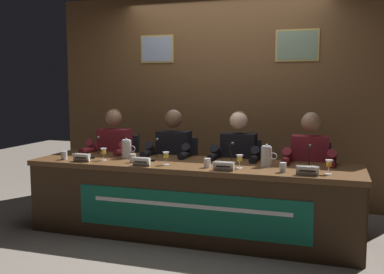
# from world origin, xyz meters

# --- Properties ---
(ground_plane) EXTENTS (12.00, 12.00, 0.00)m
(ground_plane) POSITION_xyz_m (0.00, 0.00, 0.00)
(ground_plane) COLOR #70665B
(wall_back_panelled) EXTENTS (4.42, 0.14, 2.60)m
(wall_back_panelled) POSITION_xyz_m (0.00, 1.33, 1.30)
(wall_back_panelled) COLOR brown
(wall_back_panelled) RESTS_ON ground_plane
(conference_table) EXTENTS (3.22, 0.83, 0.72)m
(conference_table) POSITION_xyz_m (0.00, -0.11, 0.50)
(conference_table) COLOR brown
(conference_table) RESTS_ON ground_plane
(chair_far_left) EXTENTS (0.44, 0.45, 0.88)m
(chair_far_left) POSITION_xyz_m (-1.09, 0.60, 0.42)
(chair_far_left) COLOR black
(chair_far_left) RESTS_ON ground_plane
(panelist_far_left) EXTENTS (0.51, 0.48, 1.21)m
(panelist_far_left) POSITION_xyz_m (-1.09, 0.40, 0.70)
(panelist_far_left) COLOR black
(panelist_far_left) RESTS_ON ground_plane
(nameplate_far_left) EXTENTS (0.17, 0.06, 0.08)m
(nameplate_far_left) POSITION_xyz_m (-1.06, -0.29, 0.76)
(nameplate_far_left) COLOR white
(nameplate_far_left) RESTS_ON conference_table
(juice_glass_far_left) EXTENTS (0.06, 0.06, 0.12)m
(juice_glass_far_left) POSITION_xyz_m (-0.88, -0.17, 0.81)
(juice_glass_far_left) COLOR white
(juice_glass_far_left) RESTS_ON conference_table
(water_cup_far_left) EXTENTS (0.06, 0.06, 0.08)m
(water_cup_far_left) POSITION_xyz_m (-1.29, -0.24, 0.76)
(water_cup_far_left) COLOR silver
(water_cup_far_left) RESTS_ON conference_table
(microphone_far_left) EXTENTS (0.06, 0.17, 0.22)m
(microphone_far_left) POSITION_xyz_m (-1.06, -0.05, 0.80)
(microphone_far_left) COLOR black
(microphone_far_left) RESTS_ON conference_table
(chair_center_left) EXTENTS (0.44, 0.45, 0.88)m
(chair_center_left) POSITION_xyz_m (-0.36, 0.60, 0.42)
(chair_center_left) COLOR black
(chair_center_left) RESTS_ON ground_plane
(panelist_center_left) EXTENTS (0.51, 0.48, 1.21)m
(panelist_center_left) POSITION_xyz_m (-0.36, 0.40, 0.70)
(panelist_center_left) COLOR black
(panelist_center_left) RESTS_ON ground_plane
(nameplate_center_left) EXTENTS (0.17, 0.06, 0.08)m
(nameplate_center_left) POSITION_xyz_m (-0.39, -0.33, 0.76)
(nameplate_center_left) COLOR white
(nameplate_center_left) RESTS_ON conference_table
(juice_glass_center_left) EXTENTS (0.06, 0.06, 0.12)m
(juice_glass_center_left) POSITION_xyz_m (-0.19, -0.21, 0.81)
(juice_glass_center_left) COLOR white
(juice_glass_center_left) RESTS_ON conference_table
(water_cup_center_left) EXTENTS (0.06, 0.06, 0.08)m
(water_cup_center_left) POSITION_xyz_m (-0.55, -0.18, 0.76)
(water_cup_center_left) COLOR silver
(water_cup_center_left) RESTS_ON conference_table
(microphone_center_left) EXTENTS (0.06, 0.17, 0.22)m
(microphone_center_left) POSITION_xyz_m (-0.40, -0.01, 0.80)
(microphone_center_left) COLOR black
(microphone_center_left) RESTS_ON conference_table
(chair_center_right) EXTENTS (0.44, 0.45, 0.88)m
(chair_center_right) POSITION_xyz_m (0.36, 0.60, 0.42)
(chair_center_right) COLOR black
(chair_center_right) RESTS_ON ground_plane
(panelist_center_right) EXTENTS (0.51, 0.48, 1.21)m
(panelist_center_right) POSITION_xyz_m (0.36, 0.40, 0.70)
(panelist_center_right) COLOR black
(panelist_center_right) RESTS_ON ground_plane
(nameplate_center_right) EXTENTS (0.19, 0.06, 0.08)m
(nameplate_center_right) POSITION_xyz_m (0.39, -0.31, 0.76)
(nameplate_center_right) COLOR white
(nameplate_center_right) RESTS_ON conference_table
(juice_glass_center_right) EXTENTS (0.06, 0.06, 0.12)m
(juice_glass_center_right) POSITION_xyz_m (0.51, -0.17, 0.81)
(juice_glass_center_right) COLOR white
(juice_glass_center_right) RESTS_ON conference_table
(water_cup_center_right) EXTENTS (0.06, 0.06, 0.08)m
(water_cup_center_right) POSITION_xyz_m (0.22, -0.22, 0.76)
(water_cup_center_right) COLOR silver
(water_cup_center_right) RESTS_ON conference_table
(microphone_center_right) EXTENTS (0.06, 0.17, 0.22)m
(microphone_center_right) POSITION_xyz_m (0.40, -0.08, 0.80)
(microphone_center_right) COLOR black
(microphone_center_right) RESTS_ON conference_table
(chair_far_right) EXTENTS (0.44, 0.45, 0.88)m
(chair_far_right) POSITION_xyz_m (1.09, 0.60, 0.42)
(chair_far_right) COLOR black
(chair_far_right) RESTS_ON ground_plane
(panelist_far_right) EXTENTS (0.51, 0.48, 1.21)m
(panelist_far_right) POSITION_xyz_m (1.09, 0.40, 0.70)
(panelist_far_right) COLOR black
(panelist_far_right) RESTS_ON ground_plane
(nameplate_far_right) EXTENTS (0.19, 0.06, 0.08)m
(nameplate_far_right) POSITION_xyz_m (1.11, -0.30, 0.76)
(nameplate_far_right) COLOR white
(nameplate_far_right) RESTS_ON conference_table
(juice_glass_far_right) EXTENTS (0.06, 0.06, 0.12)m
(juice_glass_far_right) POSITION_xyz_m (1.28, -0.20, 0.81)
(juice_glass_far_right) COLOR white
(juice_glass_far_right) RESTS_ON conference_table
(water_cup_far_right) EXTENTS (0.06, 0.06, 0.08)m
(water_cup_far_right) POSITION_xyz_m (0.90, -0.23, 0.76)
(water_cup_far_right) COLOR silver
(water_cup_far_right) RESTS_ON conference_table
(microphone_far_right) EXTENTS (0.06, 0.17, 0.22)m
(microphone_far_right) POSITION_xyz_m (1.11, -0.03, 0.80)
(microphone_far_right) COLOR black
(microphone_far_right) RESTS_ON conference_table
(water_pitcher_left_side) EXTENTS (0.15, 0.10, 0.21)m
(water_pitcher_left_side) POSITION_xyz_m (-0.72, 0.03, 0.82)
(water_pitcher_left_side) COLOR silver
(water_pitcher_left_side) RESTS_ON conference_table
(water_pitcher_right_side) EXTENTS (0.15, 0.10, 0.21)m
(water_pitcher_right_side) POSITION_xyz_m (0.73, 0.01, 0.82)
(water_pitcher_right_side) COLOR silver
(water_pitcher_right_side) RESTS_ON conference_table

